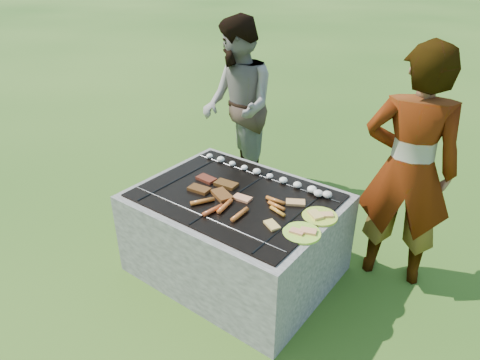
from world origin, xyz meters
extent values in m
plane|color=#224711|center=(0.00, 0.00, 0.00)|extent=(60.00, 60.00, 0.00)
cube|color=#9E978C|center=(0.00, 0.41, 0.30)|extent=(1.30, 0.18, 0.60)
cube|color=#9F978D|center=(0.00, -0.41, 0.30)|extent=(1.30, 0.18, 0.60)
cube|color=gray|center=(-0.56, 0.00, 0.30)|extent=(0.18, 0.64, 0.60)
cube|color=#A49C91|center=(0.56, 0.00, 0.30)|extent=(0.18, 0.64, 0.60)
cube|color=black|center=(0.00, 0.00, 0.24)|extent=(0.94, 0.64, 0.48)
sphere|color=#FF5914|center=(0.00, 0.00, 0.46)|extent=(0.10, 0.10, 0.10)
cube|color=black|center=(0.00, 0.00, 0.61)|extent=(1.20, 0.90, 0.01)
cylinder|color=black|center=(-0.45, 0.00, 0.61)|extent=(0.01, 0.88, 0.01)
cylinder|color=black|center=(0.00, 0.00, 0.61)|extent=(0.01, 0.88, 0.01)
cylinder|color=black|center=(0.45, 0.00, 0.61)|extent=(0.01, 0.88, 0.01)
cylinder|color=black|center=(0.00, -0.32, 0.61)|extent=(1.18, 0.01, 0.01)
cylinder|color=black|center=(0.00, 0.32, 0.61)|extent=(1.18, 0.01, 0.01)
ellipsoid|color=beige|center=(-0.51, 0.33, 0.63)|extent=(0.05, 0.05, 0.04)
ellipsoid|color=beige|center=(-0.39, 0.33, 0.63)|extent=(0.06, 0.06, 0.04)
ellipsoid|color=beige|center=(-0.28, 0.33, 0.63)|extent=(0.05, 0.05, 0.03)
ellipsoid|color=white|center=(-0.17, 0.33, 0.63)|extent=(0.05, 0.05, 0.03)
ellipsoid|color=#F0E2CB|center=(-0.06, 0.33, 0.63)|extent=(0.06, 0.06, 0.04)
ellipsoid|color=silver|center=(0.05, 0.33, 0.63)|extent=(0.05, 0.05, 0.03)
ellipsoid|color=white|center=(0.16, 0.33, 0.63)|extent=(0.06, 0.06, 0.04)
ellipsoid|color=beige|center=(0.27, 0.33, 0.63)|extent=(0.06, 0.06, 0.04)
ellipsoid|color=white|center=(0.38, 0.33, 0.63)|extent=(0.06, 0.06, 0.04)
ellipsoid|color=beige|center=(0.49, 0.33, 0.63)|extent=(0.06, 0.06, 0.04)
ellipsoid|color=beige|center=(0.44, 0.31, 0.63)|extent=(0.06, 0.06, 0.04)
cube|color=maroon|center=(-0.29, 0.04, 0.62)|extent=(0.14, 0.09, 0.02)
cube|color=brown|center=(-0.13, 0.06, 0.62)|extent=(0.16, 0.10, 0.02)
cube|color=brown|center=(-0.23, -0.10, 0.62)|extent=(0.15, 0.10, 0.02)
cube|color=#93501A|center=(-0.06, -0.07, 0.62)|extent=(0.18, 0.15, 0.02)
cylinder|color=#C04F1F|center=(0.26, 0.08, 0.62)|extent=(0.13, 0.03, 0.02)
cylinder|color=orange|center=(0.30, 0.03, 0.62)|extent=(0.13, 0.04, 0.02)
cylinder|color=orange|center=(0.34, -0.02, 0.62)|extent=(0.12, 0.06, 0.02)
cylinder|color=orange|center=(0.05, -0.17, 0.63)|extent=(0.06, 0.16, 0.03)
cylinder|color=orange|center=(0.18, -0.19, 0.63)|extent=(0.04, 0.16, 0.03)
cylinder|color=#B94F1E|center=(-0.10, -0.21, 0.63)|extent=(0.10, 0.15, 0.03)
cylinder|color=red|center=(0.02, -0.25, 0.63)|extent=(0.05, 0.15, 0.03)
cube|color=tan|center=(0.07, -0.02, 0.62)|extent=(0.12, 0.08, 0.02)
cube|color=tan|center=(0.39, -0.16, 0.62)|extent=(0.12, 0.10, 0.01)
cube|color=tan|center=(0.37, 0.14, 0.62)|extent=(0.14, 0.12, 0.02)
cylinder|color=yellow|center=(0.56, 0.11, 0.61)|extent=(0.22, 0.22, 0.01)
cube|color=tan|center=(0.54, 0.09, 0.62)|extent=(0.12, 0.10, 0.02)
cube|color=#F1CA7B|center=(0.59, 0.13, 0.62)|extent=(0.10, 0.09, 0.01)
cylinder|color=#D0DD35|center=(0.56, -0.11, 0.61)|extent=(0.28, 0.28, 0.01)
cube|color=#FBC180|center=(0.54, -0.13, 0.62)|extent=(0.09, 0.06, 0.01)
cube|color=#EDC379|center=(0.59, -0.09, 0.62)|extent=(0.10, 0.08, 0.02)
imported|color=#A19186|center=(0.88, 0.63, 0.80)|extent=(0.67, 0.53, 1.61)
imported|color=gray|center=(-0.77, 1.03, 0.79)|extent=(0.97, 0.94, 1.57)
camera|label=1|loc=(1.49, -1.92, 2.01)|focal=32.00mm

